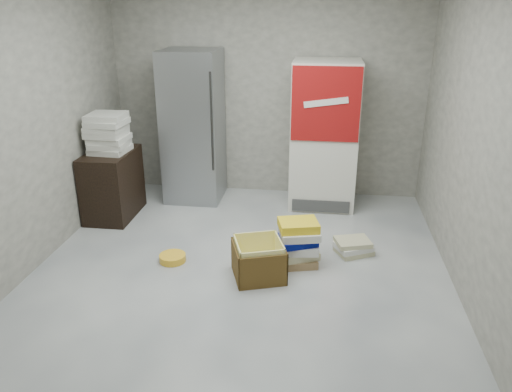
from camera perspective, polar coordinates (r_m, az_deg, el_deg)
The scene contains 10 objects.
ground at distance 4.68m, azimuth -2.34°, elevation -10.21°, with size 5.00×5.00×0.00m, color silver.
room_shell at distance 4.03m, azimuth -2.73°, elevation 12.04°, with size 4.04×5.04×2.82m.
steel_fridge at distance 6.44m, azimuth -7.17°, elevation 7.84°, with size 0.70×0.72×1.90m.
coke_cooler at distance 6.24m, azimuth 7.79°, elevation 6.93°, with size 0.80×0.73×1.80m.
wood_shelf at distance 6.20m, azimuth -16.06°, elevation 1.30°, with size 0.50×0.80×0.80m, color black.
supply_box_stack at distance 6.02m, azimuth -16.58°, elevation 6.89°, with size 0.44×0.44×0.45m.
phonebook_stack_main at distance 4.94m, azimuth 4.80°, elevation -5.40°, with size 0.48×0.44×0.46m.
phonebook_stack_side at distance 5.28m, azimuth 11.06°, elevation -5.69°, with size 0.44×0.40×0.16m.
cardboard_box at distance 4.75m, azimuth 0.30°, elevation -7.55°, with size 0.58×0.58×0.37m.
bucket_lid at distance 5.13m, azimuth -9.51°, elevation -6.99°, with size 0.27×0.27×0.07m, color yellow.
Camera 1 is at (0.72, -3.91, 2.47)m, focal length 35.00 mm.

